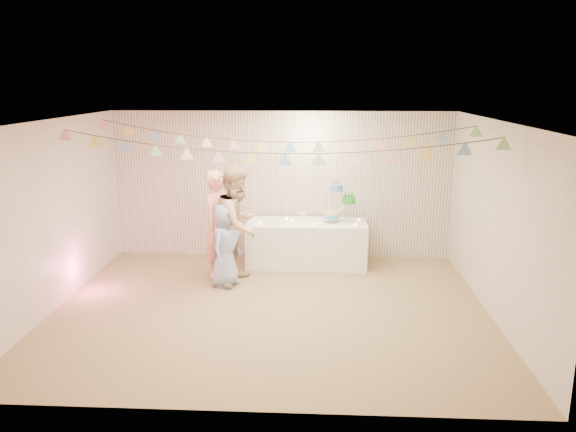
{
  "coord_description": "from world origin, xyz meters",
  "views": [
    {
      "loc": [
        0.63,
        -7.28,
        3.1
      ],
      "look_at": [
        0.2,
        0.8,
        1.15
      ],
      "focal_mm": 35.0,
      "sensor_mm": 36.0,
      "label": 1
    }
  ],
  "objects_px": {
    "table": "(306,243)",
    "person_child": "(225,245)",
    "cake_stand": "(339,203)",
    "person_adult_a": "(219,224)",
    "person_adult_b": "(238,225)"
  },
  "relations": [
    {
      "from": "person_adult_b",
      "to": "person_child",
      "type": "distance_m",
      "value": 0.38
    },
    {
      "from": "person_child",
      "to": "cake_stand",
      "type": "bearing_deg",
      "value": -36.97
    },
    {
      "from": "cake_stand",
      "to": "person_adult_b",
      "type": "height_order",
      "value": "person_adult_b"
    },
    {
      "from": "table",
      "to": "cake_stand",
      "type": "relative_size",
      "value": 3.03
    },
    {
      "from": "cake_stand",
      "to": "person_adult_a",
      "type": "height_order",
      "value": "person_adult_a"
    },
    {
      "from": "cake_stand",
      "to": "person_child",
      "type": "height_order",
      "value": "cake_stand"
    },
    {
      "from": "table",
      "to": "person_adult_a",
      "type": "height_order",
      "value": "person_adult_a"
    },
    {
      "from": "person_adult_b",
      "to": "person_child",
      "type": "xyz_separation_m",
      "value": [
        -0.17,
        -0.19,
        -0.28
      ]
    },
    {
      "from": "table",
      "to": "person_adult_a",
      "type": "distance_m",
      "value": 1.61
    },
    {
      "from": "person_adult_a",
      "to": "person_child",
      "type": "relative_size",
      "value": 1.34
    },
    {
      "from": "cake_stand",
      "to": "person_child",
      "type": "distance_m",
      "value": 2.14
    },
    {
      "from": "table",
      "to": "person_child",
      "type": "height_order",
      "value": "person_child"
    },
    {
      "from": "person_child",
      "to": "person_adult_b",
      "type": "bearing_deg",
      "value": -21.02
    },
    {
      "from": "person_adult_b",
      "to": "person_adult_a",
      "type": "bearing_deg",
      "value": 74.17
    },
    {
      "from": "table",
      "to": "cake_stand",
      "type": "xyz_separation_m",
      "value": [
        0.55,
        0.05,
        0.7
      ]
    }
  ]
}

